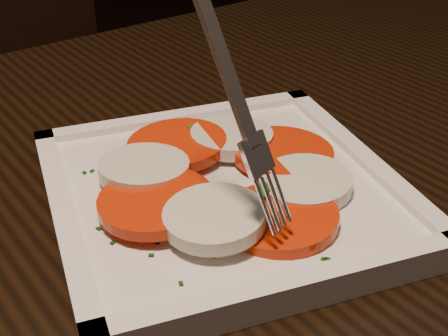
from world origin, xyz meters
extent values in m
cube|color=black|center=(-0.17, -0.05, 0.73)|extent=(1.21, 0.82, 0.04)
cylinder|color=black|center=(0.37, 0.29, 0.35)|extent=(0.06, 0.06, 0.71)
cube|color=black|center=(-0.05, 0.73, 0.45)|extent=(0.46, 0.46, 0.04)
cylinder|color=black|center=(0.11, 0.54, 0.21)|extent=(0.04, 0.04, 0.41)
cylinder|color=black|center=(0.14, 0.89, 0.21)|extent=(0.04, 0.04, 0.41)
cube|color=white|center=(-0.15, -0.05, 0.76)|extent=(0.30, 0.30, 0.01)
cylinder|color=red|center=(-0.15, -0.11, 0.77)|extent=(0.08, 0.08, 0.01)
cylinder|color=silver|center=(-0.11, -0.09, 0.77)|extent=(0.07, 0.07, 0.01)
cylinder|color=red|center=(-0.10, -0.04, 0.77)|extent=(0.08, 0.08, 0.01)
cylinder|color=silver|center=(-0.11, 0.00, 0.77)|extent=(0.07, 0.07, 0.01)
cylinder|color=red|center=(-0.16, 0.01, 0.77)|extent=(0.08, 0.08, 0.01)
cylinder|color=silver|center=(-0.20, -0.01, 0.78)|extent=(0.07, 0.07, 0.02)
cylinder|color=red|center=(-0.21, -0.05, 0.78)|extent=(0.08, 0.08, 0.01)
cylinder|color=silver|center=(-0.19, -0.09, 0.78)|extent=(0.07, 0.07, 0.01)
cube|color=#1A5E10|center=(-0.14, 0.00, 0.78)|extent=(0.01, 0.04, 0.01)
cube|color=#1A5E10|center=(-0.15, -0.09, 0.78)|extent=(0.03, 0.02, 0.00)
cube|color=#1A5E10|center=(-0.19, -0.01, 0.78)|extent=(0.02, 0.03, 0.00)
cube|color=#1A5E10|center=(-0.19, -0.04, 0.78)|extent=(0.02, 0.03, 0.00)
cube|color=#1A5E10|center=(-0.15, 0.01, 0.78)|extent=(0.02, 0.03, 0.00)
cube|color=#1A5E10|center=(-0.20, -0.01, 0.78)|extent=(0.04, 0.01, 0.00)
cube|color=#0E3C0A|center=(-0.25, -0.06, 0.77)|extent=(0.00, 0.00, 0.00)
cube|color=#0E3C0A|center=(-0.16, 0.03, 0.77)|extent=(0.00, 0.00, 0.00)
cube|color=#0E3C0A|center=(-0.14, 0.03, 0.77)|extent=(0.00, 0.00, 0.00)
cube|color=#0E3C0A|center=(-0.09, -0.01, 0.77)|extent=(0.00, 0.00, 0.00)
cube|color=#0E3C0A|center=(-0.22, 0.03, 0.77)|extent=(0.00, 0.00, 0.00)
cube|color=#0E3C0A|center=(-0.23, -0.08, 0.77)|extent=(0.00, 0.00, 0.00)
cube|color=#0E3C0A|center=(-0.15, -0.13, 0.77)|extent=(0.00, 0.00, 0.00)
cube|color=#0E3C0A|center=(-0.23, -0.12, 0.77)|extent=(0.00, 0.00, 0.00)
cube|color=#0E3C0A|center=(-0.15, -0.15, 0.77)|extent=(0.00, 0.00, 0.00)
cube|color=#0E3C0A|center=(-0.08, -0.01, 0.77)|extent=(0.00, 0.00, 0.00)
cube|color=#0E3C0A|center=(-0.23, -0.03, 0.77)|extent=(0.00, 0.00, 0.00)
cube|color=#0E3C0A|center=(-0.23, -0.07, 0.77)|extent=(0.00, 0.00, 0.00)
cube|color=#0E3C0A|center=(-0.25, -0.04, 0.77)|extent=(0.00, 0.00, 0.00)
cube|color=#0E3C0A|center=(-0.07, -0.04, 0.77)|extent=(0.00, 0.00, 0.00)
cube|color=#0E3C0A|center=(-0.17, 0.05, 0.77)|extent=(0.00, 0.00, 0.00)
cube|color=#0E3C0A|center=(-0.08, -0.05, 0.77)|extent=(0.00, 0.00, 0.00)
cube|color=#0E3C0A|center=(-0.05, -0.05, 0.77)|extent=(0.00, 0.00, 0.00)
cube|color=#0E3C0A|center=(-0.24, -0.09, 0.77)|extent=(0.00, 0.00, 0.00)
cube|color=#0E3C0A|center=(-0.16, -0.14, 0.77)|extent=(0.00, 0.00, 0.00)
cube|color=#0E3C0A|center=(-0.10, 0.03, 0.77)|extent=(0.00, 0.00, 0.00)
cube|color=#0E3C0A|center=(-0.08, -0.01, 0.77)|extent=(0.00, 0.00, 0.00)
cube|color=#0E3C0A|center=(-0.15, -0.15, 0.77)|extent=(0.00, 0.00, 0.00)
cube|color=#0E3C0A|center=(-0.20, -0.11, 0.77)|extent=(0.00, 0.00, 0.00)
cube|color=#0E3C0A|center=(-0.23, 0.03, 0.77)|extent=(0.00, 0.00, 0.00)
cube|color=#0E3C0A|center=(-0.17, 0.04, 0.77)|extent=(0.00, 0.00, 0.00)
cube|color=#0E3C0A|center=(-0.21, 0.02, 0.77)|extent=(0.00, 0.00, 0.00)
camera|label=1|loc=(-0.37, -0.36, 1.01)|focal=50.00mm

